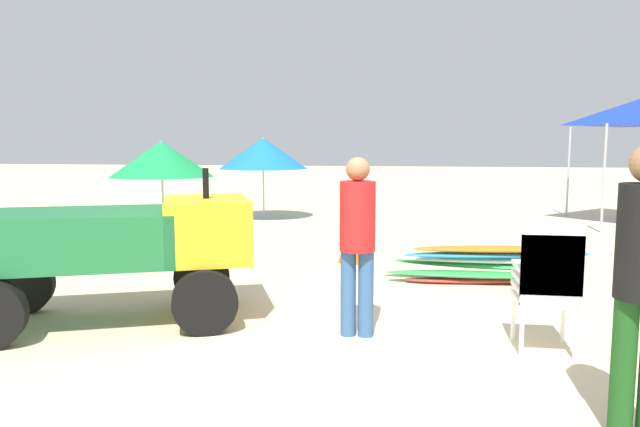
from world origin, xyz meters
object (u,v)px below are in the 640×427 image
lifeguard_near_left (357,235)px  traffic_cone_near (351,244)px  utility_cart (122,243)px  beach_umbrella_left (263,153)px  surfboard_pile (485,264)px  beach_umbrella_mid (162,159)px  stacked_plastic_chairs (548,277)px

lifeguard_near_left → traffic_cone_near: size_ratio=2.97×
utility_cart → traffic_cone_near: 3.79m
utility_cart → beach_umbrella_left: bearing=94.5°
surfboard_pile → traffic_cone_near: traffic_cone_near is taller
surfboard_pile → beach_umbrella_mid: bearing=158.0°
stacked_plastic_chairs → utility_cart: bearing=175.8°
utility_cart → traffic_cone_near: utility_cart is taller
stacked_plastic_chairs → beach_umbrella_left: size_ratio=0.55×
surfboard_pile → beach_umbrella_left: bearing=127.0°
utility_cart → beach_umbrella_mid: beach_umbrella_mid is taller
beach_umbrella_left → stacked_plastic_chairs: bearing=-61.4°
stacked_plastic_chairs → surfboard_pile: bearing=94.4°
utility_cart → traffic_cone_near: size_ratio=5.14×
surfboard_pile → utility_cart: bearing=-148.5°
beach_umbrella_left → beach_umbrella_mid: bearing=-103.3°
stacked_plastic_chairs → traffic_cone_near: (-1.99, 3.53, -0.38)m
utility_cart → surfboard_pile: 4.35m
beach_umbrella_left → traffic_cone_near: beach_umbrella_left is taller
lifeguard_near_left → utility_cart: bearing=178.4°
beach_umbrella_left → beach_umbrella_mid: beach_umbrella_left is taller
surfboard_pile → lifeguard_near_left: lifeguard_near_left is taller
surfboard_pile → lifeguard_near_left: bearing=-121.1°
surfboard_pile → traffic_cone_near: size_ratio=4.78×
utility_cart → stacked_plastic_chairs: size_ratio=2.53×
surfboard_pile → beach_umbrella_mid: (-5.17, 2.09, 1.23)m
lifeguard_near_left → beach_umbrella_mid: beach_umbrella_mid is taller
lifeguard_near_left → traffic_cone_near: bearing=96.8°
lifeguard_near_left → stacked_plastic_chairs: bearing=-8.0°
surfboard_pile → beach_umbrella_left: (-4.32, 5.73, 1.27)m
utility_cart → beach_umbrella_left: (-0.63, 7.98, 0.73)m
utility_cart → traffic_cone_near: bearing=59.8°
utility_cart → beach_umbrella_left: size_ratio=1.39×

